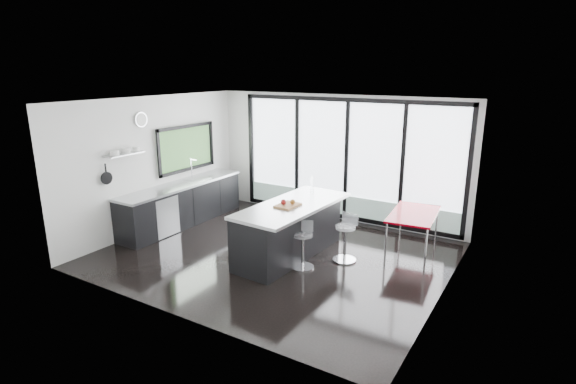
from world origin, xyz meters
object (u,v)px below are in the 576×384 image
Objects in this scene: island at (289,229)px; bar_stool_near at (303,251)px; red_table at (412,232)px; bar_stool_far at (345,243)px.

bar_stool_near is (0.48, -0.35, -0.19)m from island.
bar_stool_near is 2.23m from red_table.
island is at bearing -143.43° from red_table.
red_table is (1.87, 1.39, -0.14)m from island.
island is 2.33m from red_table.
bar_stool_far is (0.98, 0.30, -0.18)m from island.
island reaches higher than red_table.
bar_stool_near is at bearing -128.69° from red_table.
red_table reaches higher than bar_stool_near.
bar_stool_far is (0.50, 0.65, 0.01)m from bar_stool_near.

